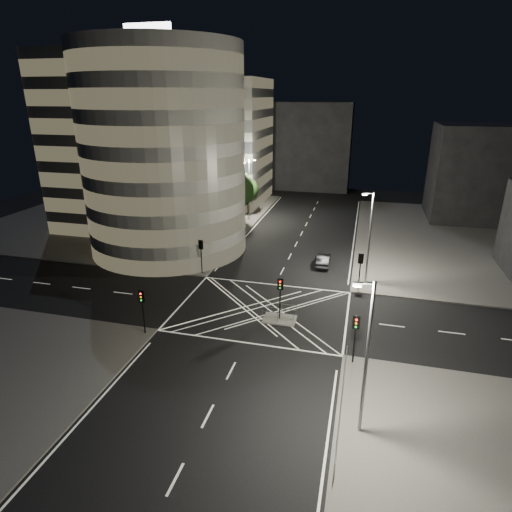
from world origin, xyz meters
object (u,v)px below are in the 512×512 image
(sedan, at_px, (324,260))
(traffic_signal_fr, at_px, (360,265))
(street_lamp_right_far, at_px, (369,235))
(street_lamp_left_near, at_px, (211,216))
(street_lamp_left_far, at_px, (249,187))
(central_island, at_px, (280,319))
(traffic_signal_nr, at_px, (355,331))
(traffic_signal_nl, at_px, (142,304))
(traffic_signal_island, at_px, (280,291))
(street_lamp_right_near, at_px, (366,355))
(traffic_signal_fl, at_px, (201,250))

(sedan, bearing_deg, traffic_signal_fr, 124.82)
(street_lamp_right_far, distance_m, sedan, 7.97)
(street_lamp_left_near, relative_size, street_lamp_left_far, 1.00)
(central_island, height_order, street_lamp_left_far, street_lamp_left_far)
(central_island, relative_size, sedan, 0.69)
(traffic_signal_nr, bearing_deg, street_lamp_right_far, 87.70)
(central_island, bearing_deg, sedan, 80.27)
(traffic_signal_fr, relative_size, traffic_signal_nr, 1.00)
(traffic_signal_nl, height_order, sedan, traffic_signal_nl)
(traffic_signal_island, xyz_separation_m, sedan, (2.48, 14.46, -2.20))
(street_lamp_right_near, bearing_deg, traffic_signal_fr, 91.75)
(central_island, bearing_deg, street_lamp_right_near, -59.25)
(traffic_signal_island, bearing_deg, traffic_signal_nr, -37.93)
(traffic_signal_nl, relative_size, street_lamp_left_near, 0.40)
(central_island, relative_size, traffic_signal_island, 0.75)
(street_lamp_right_far, xyz_separation_m, sedan, (-4.96, 3.96, -4.82))
(street_lamp_left_far, height_order, street_lamp_right_far, same)
(central_island, xyz_separation_m, street_lamp_right_far, (7.44, 10.50, 5.47))
(traffic_signal_nr, relative_size, street_lamp_right_near, 0.40)
(street_lamp_right_far, bearing_deg, traffic_signal_fl, -173.12)
(traffic_signal_fr, bearing_deg, traffic_signal_nl, -142.31)
(traffic_signal_fr, height_order, traffic_signal_island, same)
(street_lamp_right_far, bearing_deg, traffic_signal_island, -125.30)
(traffic_signal_island, height_order, street_lamp_right_near, street_lamp_right_near)
(traffic_signal_fr, relative_size, street_lamp_right_far, 0.40)
(street_lamp_left_near, distance_m, street_lamp_left_far, 18.00)
(street_lamp_left_far, xyz_separation_m, sedan, (13.91, -17.04, -4.82))
(traffic_signal_fr, relative_size, street_lamp_left_near, 0.40)
(traffic_signal_fl, distance_m, street_lamp_right_near, 27.79)
(traffic_signal_island, distance_m, street_lamp_right_far, 13.13)
(street_lamp_right_far, height_order, sedan, street_lamp_right_far)
(central_island, xyz_separation_m, street_lamp_left_near, (-11.44, 13.50, 5.47))
(central_island, bearing_deg, traffic_signal_nl, -153.86)
(traffic_signal_nr, height_order, street_lamp_left_far, street_lamp_left_far)
(traffic_signal_fr, distance_m, traffic_signal_island, 10.73)
(traffic_signal_fr, bearing_deg, traffic_signal_fl, 180.00)
(central_island, relative_size, street_lamp_right_near, 0.30)
(traffic_signal_nr, xyz_separation_m, street_lamp_left_near, (-18.24, 18.80, 2.63))
(sedan, bearing_deg, traffic_signal_nr, 102.10)
(traffic_signal_island, height_order, sedan, traffic_signal_island)
(central_island, bearing_deg, traffic_signal_island, 0.00)
(traffic_signal_island, bearing_deg, traffic_signal_nl, -153.86)
(traffic_signal_island, distance_m, sedan, 14.83)
(street_lamp_right_near, bearing_deg, traffic_signal_fl, 131.24)
(traffic_signal_fr, bearing_deg, street_lamp_right_near, -88.25)
(traffic_signal_nr, height_order, street_lamp_right_near, street_lamp_right_near)
(traffic_signal_fl, relative_size, street_lamp_right_far, 0.40)
(traffic_signal_fl, relative_size, street_lamp_right_near, 0.40)
(traffic_signal_nr, bearing_deg, traffic_signal_fl, 142.31)
(traffic_signal_nl, bearing_deg, central_island, 26.14)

